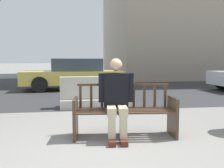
{
  "coord_description": "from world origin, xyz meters",
  "views": [
    {
      "loc": [
        -0.42,
        -3.58,
        1.29
      ],
      "look_at": [
        0.37,
        1.95,
        0.75
      ],
      "focal_mm": 40.0,
      "sensor_mm": 36.0,
      "label": 1
    }
  ],
  "objects_px": {
    "car_taxi_near": "(74,74)",
    "jersey_barrier_centre": "(97,95)",
    "street_bench": "(124,113)",
    "seated_person": "(116,96)"
  },
  "relations": [
    {
      "from": "car_taxi_near",
      "to": "jersey_barrier_centre",
      "type": "bearing_deg",
      "value": -81.13
    },
    {
      "from": "street_bench",
      "to": "jersey_barrier_centre",
      "type": "distance_m",
      "value": 2.72
    },
    {
      "from": "street_bench",
      "to": "car_taxi_near",
      "type": "bearing_deg",
      "value": 97.37
    },
    {
      "from": "jersey_barrier_centre",
      "to": "car_taxi_near",
      "type": "distance_m",
      "value": 4.34
    },
    {
      "from": "seated_person",
      "to": "jersey_barrier_centre",
      "type": "relative_size",
      "value": 0.65
    },
    {
      "from": "jersey_barrier_centre",
      "to": "car_taxi_near",
      "type": "relative_size",
      "value": 0.46
    },
    {
      "from": "street_bench",
      "to": "car_taxi_near",
      "type": "relative_size",
      "value": 0.39
    },
    {
      "from": "street_bench",
      "to": "car_taxi_near",
      "type": "distance_m",
      "value": 7.05
    },
    {
      "from": "car_taxi_near",
      "to": "street_bench",
      "type": "bearing_deg",
      "value": -82.63
    },
    {
      "from": "seated_person",
      "to": "jersey_barrier_centre",
      "type": "bearing_deg",
      "value": 91.83
    }
  ]
}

